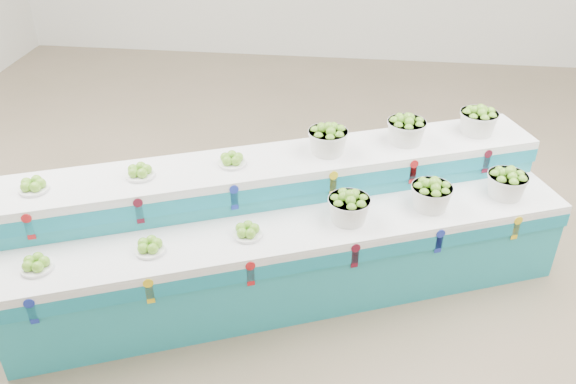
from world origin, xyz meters
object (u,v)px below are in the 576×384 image
object	(u,v)px
plate_upper_mid	(140,171)
display_stand	(288,230)
basket_upper_right	(478,120)
basket_lower_left	(349,207)

from	to	relation	value
plate_upper_mid	display_stand	bearing A→B (deg)	7.81
basket_upper_right	display_stand	bearing A→B (deg)	-149.30
plate_upper_mid	basket_upper_right	distance (m)	2.81
display_stand	basket_upper_right	world-z (taller)	basket_upper_right
basket_lower_left	basket_upper_right	world-z (taller)	basket_upper_right
display_stand	basket_lower_left	size ratio (longest dim) A/B	13.62
display_stand	basket_lower_left	world-z (taller)	display_stand
display_stand	plate_upper_mid	bearing A→B (deg)	165.95
display_stand	plate_upper_mid	distance (m)	1.24
display_stand	plate_upper_mid	world-z (taller)	plate_upper_mid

